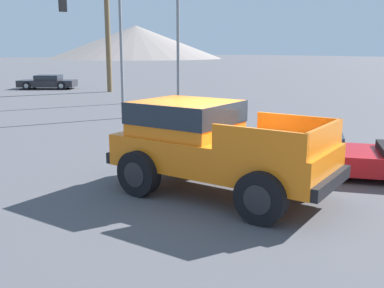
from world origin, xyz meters
TOP-DOWN VIEW (x-y plane):
  - ground_plane at (0.00, 0.00)m, footprint 320.00×320.00m
  - orange_pickup_truck at (-0.32, -0.08)m, footprint 3.39×5.18m
  - red_convertible_car at (3.38, -1.40)m, footprint 3.90×4.36m
  - parked_car_dark at (6.50, 27.13)m, footprint 4.39×4.02m
  - traffic_light_main at (4.85, 15.12)m, footprint 3.76×0.38m
  - street_lamp_post at (6.27, 9.90)m, footprint 0.90×0.24m

SIDE VIEW (x-z plane):
  - ground_plane at x=0.00m, z-range 0.00..0.00m
  - red_convertible_car at x=3.38m, z-range -0.11..0.93m
  - parked_car_dark at x=6.50m, z-range 0.02..1.08m
  - orange_pickup_truck at x=-0.32m, z-range 0.13..2.08m
  - traffic_light_main at x=4.85m, z-range 1.19..7.25m
  - street_lamp_post at x=6.27m, z-range 0.78..8.90m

